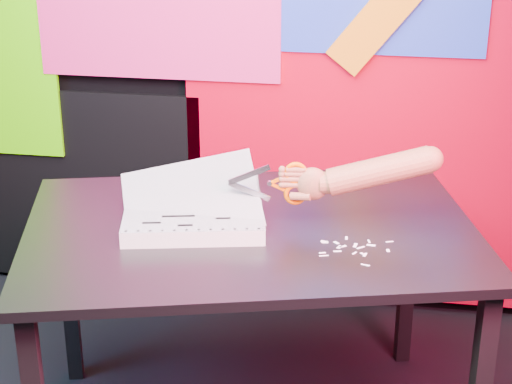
# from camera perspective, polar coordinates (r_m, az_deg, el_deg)

# --- Properties ---
(room) EXTENTS (3.01, 3.01, 2.71)m
(room) POSITION_cam_1_polar(r_m,az_deg,el_deg) (1.87, -11.28, 7.70)
(room) COLOR black
(room) RESTS_ON ground
(backdrop) EXTENTS (2.88, 0.05, 2.08)m
(backdrop) POSITION_cam_1_polar(r_m,az_deg,el_deg) (3.32, -1.15, 7.53)
(backdrop) COLOR #BC001A
(backdrop) RESTS_ON ground
(work_table) EXTENTS (1.51, 1.20, 0.75)m
(work_table) POSITION_cam_1_polar(r_m,az_deg,el_deg) (2.57, -0.37, -3.89)
(work_table) COLOR black
(work_table) RESTS_ON ground
(printout_stack) EXTENTS (0.48, 0.38, 0.22)m
(printout_stack) POSITION_cam_1_polar(r_m,az_deg,el_deg) (2.54, -4.17, -1.67)
(printout_stack) COLOR white
(printout_stack) RESTS_ON work_table
(scissors) EXTENTS (0.23, 0.04, 0.13)m
(scissors) POSITION_cam_1_polar(r_m,az_deg,el_deg) (2.49, 2.28, 0.57)
(scissors) COLOR silver
(scissors) RESTS_ON printout_stack
(hand_forearm) EXTENTS (0.46, 0.12, 0.17)m
(hand_forearm) POSITION_cam_1_polar(r_m,az_deg,el_deg) (2.49, 7.47, 1.27)
(hand_forearm) COLOR #B06239
(hand_forearm) RESTS_ON work_table
(paper_clippings) EXTENTS (0.21, 0.18, 0.00)m
(paper_clippings) POSITION_cam_1_polar(r_m,az_deg,el_deg) (2.42, 6.39, -3.71)
(paper_clippings) COLOR white
(paper_clippings) RESTS_ON work_table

